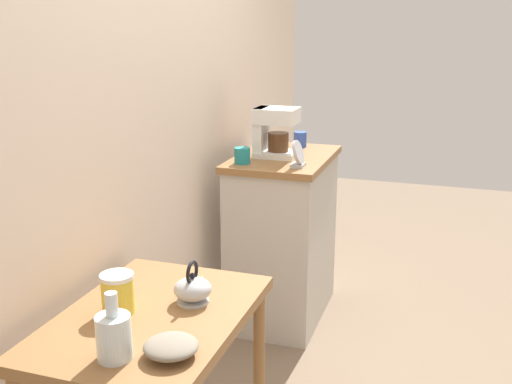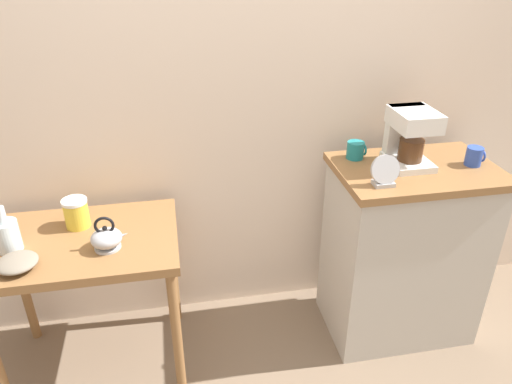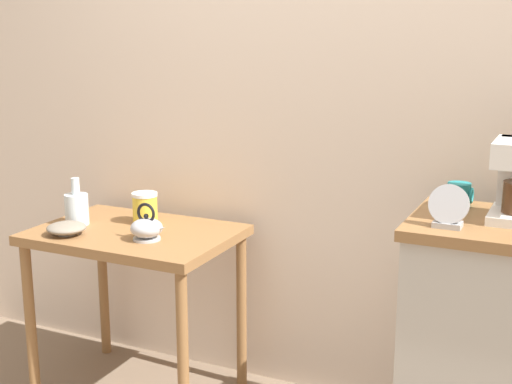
{
  "view_description": "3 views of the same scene",
  "coord_description": "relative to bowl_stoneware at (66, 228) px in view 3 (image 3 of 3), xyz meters",
  "views": [
    {
      "loc": [
        -2.3,
        -0.87,
        1.64
      ],
      "look_at": [
        0.19,
        -0.04,
        0.9
      ],
      "focal_mm": 42.82,
      "sensor_mm": 36.0,
      "label": 1
    },
    {
      "loc": [
        -0.3,
        -1.81,
        1.87
      ],
      "look_at": [
        0.03,
        -0.04,
        0.91
      ],
      "focal_mm": 33.89,
      "sensor_mm": 36.0,
      "label": 2
    },
    {
      "loc": [
        0.93,
        -2.3,
        1.55
      ],
      "look_at": [
        -0.16,
        0.01,
        0.94
      ],
      "focal_mm": 49.85,
      "sensor_mm": 36.0,
      "label": 3
    }
  ],
  "objects": [
    {
      "name": "wooden_table",
      "position": [
        0.21,
        0.17,
        -0.13
      ],
      "size": [
        0.81,
        0.57,
        0.73
      ],
      "color": "olive",
      "rests_on": "ground_plane"
    },
    {
      "name": "bowl_stoneware",
      "position": [
        0.0,
        0.0,
        0.0
      ],
      "size": [
        0.16,
        0.16,
        0.05
      ],
      "color": "gray",
      "rests_on": "wooden_table"
    },
    {
      "name": "table_clock",
      "position": [
        1.49,
        0.02,
        0.24
      ],
      "size": [
        0.12,
        0.06,
        0.14
      ],
      "color": "#B2B5BA",
      "rests_on": "kitchen_counter"
    },
    {
      "name": "back_wall",
      "position": [
        1.03,
        0.57,
        0.65
      ],
      "size": [
        4.4,
        0.1,
        2.8
      ],
      "primitive_type": "cube",
      "color": "beige",
      "rests_on": "ground_plane"
    },
    {
      "name": "teakettle",
      "position": [
        0.33,
        0.08,
        0.02
      ],
      "size": [
        0.16,
        0.13,
        0.15
      ],
      "color": "#B2B5BA",
      "rests_on": "wooden_table"
    },
    {
      "name": "glass_carafe_vase",
      "position": [
        -0.06,
        0.14,
        0.04
      ],
      "size": [
        0.1,
        0.1,
        0.2
      ],
      "color": "silver",
      "rests_on": "wooden_table"
    },
    {
      "name": "canister_enamel",
      "position": [
        0.19,
        0.28,
        0.04
      ],
      "size": [
        0.11,
        0.11,
        0.13
      ],
      "color": "gold",
      "rests_on": "wooden_table"
    },
    {
      "name": "mug_dark_teal",
      "position": [
        1.47,
        0.31,
        0.22
      ],
      "size": [
        0.09,
        0.08,
        0.08
      ],
      "color": "teal",
      "rests_on": "kitchen_counter"
    }
  ]
}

